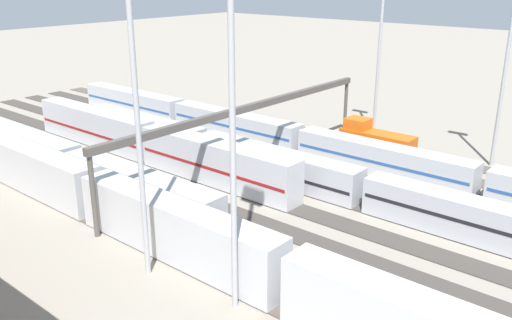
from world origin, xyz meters
name	(u,v)px	position (x,y,z in m)	size (l,w,h in m)	color
ground_plane	(304,190)	(0.00, 0.00, 0.00)	(400.00, 400.00, 0.00)	gray
track_bed_0	(386,148)	(0.00, -20.00, 0.06)	(140.00, 2.80, 0.12)	#4C443D
track_bed_1	(368,157)	(0.00, -15.00, 0.06)	(140.00, 2.80, 0.12)	#4C443D
track_bed_2	(349,167)	(0.00, -10.00, 0.06)	(140.00, 2.80, 0.12)	#3D3833
track_bed_3	(328,177)	(0.00, -5.00, 0.06)	(140.00, 2.80, 0.12)	#3D3833
track_bed_4	(304,189)	(0.00, 0.00, 0.06)	(140.00, 2.80, 0.12)	#3D3833
track_bed_5	(277,202)	(0.00, 5.00, 0.06)	(140.00, 2.80, 0.12)	#3D3833
track_bed_6	(246,217)	(0.00, 10.00, 0.06)	(140.00, 2.80, 0.12)	#3D3833
track_bed_7	(212,235)	(0.00, 15.00, 0.06)	(140.00, 2.80, 0.12)	#4C443D
track_bed_8	(172,254)	(0.00, 20.00, 0.06)	(140.00, 2.80, 0.12)	#4C443D
train_on_track_7	(75,164)	(22.82, 15.00, 2.01)	(47.20, 3.06, 3.80)	#A8AAB2
train_on_track_8	(175,230)	(-0.55, 20.00, 2.62)	(71.40, 3.00, 5.00)	#B7BABF
train_on_track_4	(347,184)	(-5.61, 0.00, 2.07)	(90.60, 3.06, 4.40)	black
train_on_track_1	(375,143)	(-0.81, -15.00, 2.16)	(10.00, 3.00, 5.00)	#D85914
train_on_track_5	(149,143)	(21.10, 5.00, 2.59)	(47.20, 3.06, 5.00)	#B7BABF
train_on_track_2	(301,141)	(7.59, -10.00, 2.02)	(95.60, 3.06, 3.80)	#B7BABF
light_mast_0	(509,43)	(-13.69, -22.32, 15.56)	(2.80, 0.70, 23.98)	#9EA0A5
light_mast_1	(134,70)	(-0.77, 23.28, 16.94)	(2.80, 0.70, 26.49)	#9EA0A5
light_mast_2	(381,22)	(4.01, -23.56, 16.95)	(2.80, 0.70, 26.51)	#9EA0A5
light_mast_3	(231,38)	(-9.50, 22.17, 19.77)	(2.80, 0.70, 31.71)	#9EA0A5
signal_gantry	(250,112)	(8.17, 0.00, 7.80)	(0.70, 45.00, 8.80)	#4C4742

